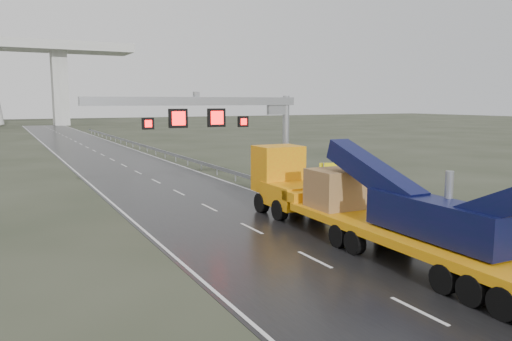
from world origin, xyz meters
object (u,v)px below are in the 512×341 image
sign_gantry (226,119)px  exit_sign_pair (330,173)px  striped_barrier (295,185)px  heavy_haul_truck (351,201)px

sign_gantry → exit_sign_pair: bearing=-20.4°
striped_barrier → exit_sign_pair: bearing=-88.6°
sign_gantry → heavy_haul_truck: bearing=-83.5°
sign_gantry → striped_barrier: 7.56m
heavy_haul_truck → striped_barrier: 12.81m
heavy_haul_truck → sign_gantry: bearing=97.8°
exit_sign_pair → sign_gantry: bearing=-176.1°
exit_sign_pair → heavy_haul_truck: bearing=-96.0°
sign_gantry → exit_sign_pair: (6.90, -2.57, -3.85)m
exit_sign_pair → striped_barrier: bearing=140.5°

